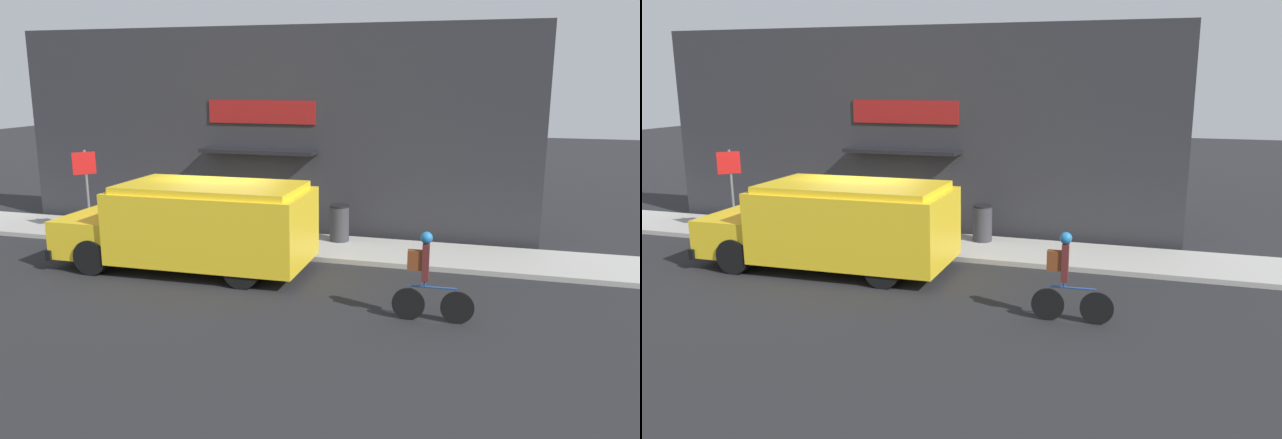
{
  "view_description": "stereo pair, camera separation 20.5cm",
  "coord_description": "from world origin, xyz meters",
  "views": [
    {
      "loc": [
        6.42,
        -13.77,
        4.33
      ],
      "look_at": [
        2.49,
        -0.2,
        1.1
      ],
      "focal_mm": 35.0,
      "sensor_mm": 36.0,
      "label": 1
    },
    {
      "loc": [
        6.61,
        -13.72,
        4.33
      ],
      "look_at": [
        2.49,
        -0.2,
        1.1
      ],
      "focal_mm": 35.0,
      "sensor_mm": 36.0,
      "label": 2
    }
  ],
  "objects": [
    {
      "name": "trash_bin",
      "position": [
        2.48,
        1.65,
        0.6
      ],
      "size": [
        0.52,
        0.52,
        0.95
      ],
      "color": "#38383D",
      "rests_on": "sidewalk"
    },
    {
      "name": "school_bus",
      "position": [
        -0.13,
        -1.31,
        1.06
      ],
      "size": [
        5.87,
        2.73,
        2.01
      ],
      "rotation": [
        0.0,
        0.0,
        0.02
      ],
      "color": "yellow",
      "rests_on": "ground_plane"
    },
    {
      "name": "cyclist",
      "position": [
        5.29,
        -3.01,
        0.84
      ],
      "size": [
        1.48,
        0.22,
        1.67
      ],
      "rotation": [
        0.0,
        0.0,
        0.06
      ],
      "color": "black",
      "rests_on": "ground_plane"
    },
    {
      "name": "sidewalk",
      "position": [
        0.0,
        1.1,
        0.06
      ],
      "size": [
        28.0,
        2.21,
        0.12
      ],
      "color": "#ADAAA3",
      "rests_on": "ground_plane"
    },
    {
      "name": "storefront",
      "position": [
        0.0,
        2.56,
        2.84
      ],
      "size": [
        15.04,
        0.86,
        5.69
      ],
      "color": "#2D2D33",
      "rests_on": "ground_plane"
    },
    {
      "name": "ground_plane",
      "position": [
        0.0,
        0.0,
        0.0
      ],
      "size": [
        70.0,
        70.0,
        0.0
      ],
      "primitive_type": "plane",
      "color": "#232326"
    },
    {
      "name": "stop_sign_post",
      "position": [
        -4.35,
        0.53,
        1.66
      ],
      "size": [
        0.45,
        0.45,
        2.3
      ],
      "color": "slate",
      "rests_on": "sidewalk"
    }
  ]
}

